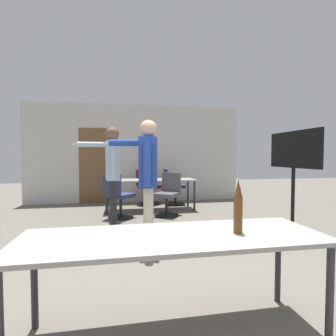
{
  "coord_description": "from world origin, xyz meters",
  "views": [
    {
      "loc": [
        -0.46,
        -1.5,
        1.28
      ],
      "look_at": [
        0.27,
        2.46,
        1.1
      ],
      "focal_mm": 28.0,
      "sensor_mm": 36.0,
      "label": 1
    }
  ],
  "objects_px": {
    "tv_screen": "(294,166)",
    "office_chair_side_rolled": "(118,198)",
    "office_chair_far_left": "(148,188)",
    "office_chair_mid_tucked": "(168,196)",
    "person_far_watching": "(147,171)",
    "office_chair_far_right": "(173,187)",
    "person_left_plaid": "(112,167)",
    "beer_bottle": "(238,208)"
  },
  "relations": [
    {
      "from": "office_chair_side_rolled",
      "to": "office_chair_far_left",
      "type": "bearing_deg",
      "value": 103.35
    },
    {
      "from": "person_far_watching",
      "to": "office_chair_far_left",
      "type": "height_order",
      "value": "person_far_watching"
    },
    {
      "from": "office_chair_far_left",
      "to": "person_left_plaid",
      "type": "bearing_deg",
      "value": -61.54
    },
    {
      "from": "person_far_watching",
      "to": "office_chair_mid_tucked",
      "type": "distance_m",
      "value": 2.19
    },
    {
      "from": "tv_screen",
      "to": "office_chair_far_left",
      "type": "distance_m",
      "value": 3.69
    },
    {
      "from": "person_far_watching",
      "to": "office_chair_mid_tucked",
      "type": "height_order",
      "value": "person_far_watching"
    },
    {
      "from": "tv_screen",
      "to": "beer_bottle",
      "type": "relative_size",
      "value": 4.4
    },
    {
      "from": "tv_screen",
      "to": "office_chair_mid_tucked",
      "type": "distance_m",
      "value": 2.55
    },
    {
      "from": "office_chair_mid_tucked",
      "to": "office_chair_side_rolled",
      "type": "xyz_separation_m",
      "value": [
        -1.06,
        -0.13,
        0.01
      ]
    },
    {
      "from": "office_chair_mid_tucked",
      "to": "beer_bottle",
      "type": "distance_m",
      "value": 3.88
    },
    {
      "from": "tv_screen",
      "to": "office_chair_side_rolled",
      "type": "xyz_separation_m",
      "value": [
        -2.95,
        1.45,
        -0.68
      ]
    },
    {
      "from": "office_chair_side_rolled",
      "to": "beer_bottle",
      "type": "xyz_separation_m",
      "value": [
        0.86,
        -3.72,
        0.48
      ]
    },
    {
      "from": "office_chair_far_left",
      "to": "tv_screen",
      "type": "bearing_deg",
      "value": -3.22
    },
    {
      "from": "office_chair_mid_tucked",
      "to": "office_chair_far_right",
      "type": "xyz_separation_m",
      "value": [
        0.36,
        1.24,
        0.03
      ]
    },
    {
      "from": "person_left_plaid",
      "to": "person_far_watching",
      "type": "bearing_deg",
      "value": -161.12
    },
    {
      "from": "person_left_plaid",
      "to": "office_chair_far_left",
      "type": "distance_m",
      "value": 2.47
    },
    {
      "from": "office_chair_far_right",
      "to": "beer_bottle",
      "type": "xyz_separation_m",
      "value": [
        -0.56,
        -5.08,
        0.46
      ]
    },
    {
      "from": "office_chair_far_right",
      "to": "office_chair_side_rolled",
      "type": "bearing_deg",
      "value": -44.96
    },
    {
      "from": "person_left_plaid",
      "to": "office_chair_far_right",
      "type": "bearing_deg",
      "value": -41.92
    },
    {
      "from": "tv_screen",
      "to": "office_chair_far_left",
      "type": "bearing_deg",
      "value": -142.77
    },
    {
      "from": "office_chair_far_left",
      "to": "office_chair_mid_tucked",
      "type": "xyz_separation_m",
      "value": [
        0.31,
        -1.31,
        -0.01
      ]
    },
    {
      "from": "person_far_watching",
      "to": "office_chair_mid_tucked",
      "type": "xyz_separation_m",
      "value": [
        0.65,
        1.98,
        -0.66
      ]
    },
    {
      "from": "office_chair_mid_tucked",
      "to": "office_chair_far_right",
      "type": "bearing_deg",
      "value": -71.55
    },
    {
      "from": "person_left_plaid",
      "to": "office_chair_side_rolled",
      "type": "distance_m",
      "value": 1.03
    },
    {
      "from": "office_chair_far_right",
      "to": "office_chair_mid_tucked",
      "type": "bearing_deg",
      "value": -14.98
    },
    {
      "from": "office_chair_far_right",
      "to": "beer_bottle",
      "type": "distance_m",
      "value": 5.14
    },
    {
      "from": "office_chair_far_left",
      "to": "office_chair_far_right",
      "type": "xyz_separation_m",
      "value": [
        0.67,
        -0.07,
        0.02
      ]
    },
    {
      "from": "person_left_plaid",
      "to": "person_far_watching",
      "type": "distance_m",
      "value": 1.18
    },
    {
      "from": "person_left_plaid",
      "to": "office_chair_side_rolled",
      "type": "relative_size",
      "value": 1.93
    },
    {
      "from": "beer_bottle",
      "to": "tv_screen",
      "type": "bearing_deg",
      "value": 47.34
    },
    {
      "from": "beer_bottle",
      "to": "office_chair_side_rolled",
      "type": "bearing_deg",
      "value": 103.06
    },
    {
      "from": "office_chair_side_rolled",
      "to": "person_left_plaid",
      "type": "bearing_deg",
      "value": -56.17
    },
    {
      "from": "office_chair_far_right",
      "to": "office_chair_far_left",
      "type": "bearing_deg",
      "value": -94.51
    },
    {
      "from": "tv_screen",
      "to": "office_chair_side_rolled",
      "type": "bearing_deg",
      "value": -116.22
    },
    {
      "from": "office_chair_far_right",
      "to": "person_far_watching",
      "type": "bearing_deg",
      "value": -16.31
    },
    {
      "from": "office_chair_side_rolled",
      "to": "beer_bottle",
      "type": "height_order",
      "value": "beer_bottle"
    },
    {
      "from": "person_left_plaid",
      "to": "office_chair_far_right",
      "type": "xyz_separation_m",
      "value": [
        1.52,
        2.15,
        -0.65
      ]
    },
    {
      "from": "person_left_plaid",
      "to": "office_chair_far_right",
      "type": "height_order",
      "value": "person_left_plaid"
    },
    {
      "from": "tv_screen",
      "to": "office_chair_mid_tucked",
      "type": "xyz_separation_m",
      "value": [
        -1.89,
        1.58,
        -0.69
      ]
    },
    {
      "from": "tv_screen",
      "to": "office_chair_side_rolled",
      "type": "height_order",
      "value": "tv_screen"
    },
    {
      "from": "person_far_watching",
      "to": "office_chair_far_right",
      "type": "relative_size",
      "value": 1.87
    },
    {
      "from": "tv_screen",
      "to": "person_left_plaid",
      "type": "relative_size",
      "value": 0.96
    }
  ]
}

